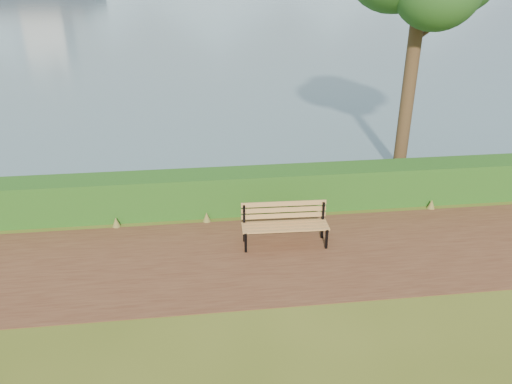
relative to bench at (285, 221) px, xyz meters
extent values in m
plane|color=#475418|center=(-0.55, -0.85, -0.54)|extent=(140.00, 140.00, 0.00)
cube|color=#4F2A1B|center=(-0.55, -0.55, -0.53)|extent=(40.00, 3.40, 0.01)
cube|color=#174C15|center=(-0.55, 1.75, -0.04)|extent=(32.00, 0.85, 1.00)
cube|color=black|center=(-0.88, -0.29, -0.30)|extent=(0.05, 0.06, 0.46)
cube|color=black|center=(-0.86, 0.16, -0.09)|extent=(0.05, 0.06, 0.89)
cube|color=black|center=(-0.87, -0.07, -0.10)|extent=(0.07, 0.54, 0.05)
cube|color=black|center=(0.86, -0.35, -0.30)|extent=(0.05, 0.06, 0.46)
cube|color=black|center=(0.87, 0.10, -0.09)|extent=(0.05, 0.06, 0.89)
cube|color=black|center=(0.86, -0.13, -0.10)|extent=(0.07, 0.54, 0.05)
cube|color=#9E6B3D|center=(-0.01, -0.29, -0.07)|extent=(1.86, 0.16, 0.04)
cube|color=#9E6B3D|center=(-0.01, -0.16, -0.07)|extent=(1.86, 0.16, 0.04)
cube|color=#9E6B3D|center=(0.00, -0.03, -0.07)|extent=(1.86, 0.16, 0.04)
cube|color=#9E6B3D|center=(0.00, 0.10, -0.07)|extent=(1.86, 0.16, 0.04)
cube|color=#9E6B3D|center=(0.01, 0.16, 0.05)|extent=(1.86, 0.11, 0.11)
cube|color=#9E6B3D|center=(0.01, 0.16, 0.20)|extent=(1.86, 0.11, 0.11)
cube|color=#9E6B3D|center=(0.01, 0.16, 0.34)|extent=(1.86, 0.11, 0.11)
cylinder|color=#352015|center=(4.07, 3.66, 2.76)|extent=(0.37, 0.37, 6.60)
cylinder|color=#352015|center=(4.48, 3.66, 3.50)|extent=(0.96, 0.11, 0.72)
cylinder|color=#352015|center=(3.70, 3.75, 3.96)|extent=(0.75, 0.35, 0.66)
camera|label=1|loc=(-1.78, -9.35, 5.07)|focal=35.00mm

